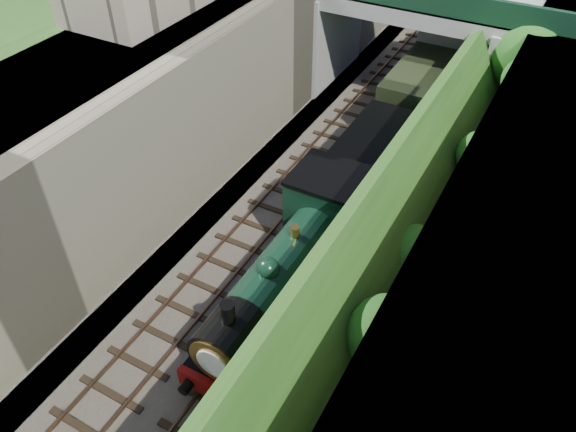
{
  "coord_description": "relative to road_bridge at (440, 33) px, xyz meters",
  "views": [
    {
      "loc": [
        7.65,
        -5.17,
        16.25
      ],
      "look_at": [
        0.0,
        8.84,
        2.39
      ],
      "focal_mm": 35.0,
      "sensor_mm": 36.0,
      "label": 1
    }
  ],
  "objects": [
    {
      "name": "tree",
      "position": [
        4.97,
        -2.23,
        0.57
      ],
      "size": [
        3.6,
        3.8,
        6.6
      ],
      "color": "black",
      "rests_on": "ground"
    },
    {
      "name": "retaining_wall",
      "position": [
        -6.44,
        -4.0,
        -0.58
      ],
      "size": [
        1.0,
        90.0,
        7.0
      ],
      "primitive_type": "cube",
      "color": "#756B56",
      "rests_on": "ground"
    },
    {
      "name": "locomotive",
      "position": [
        0.26,
        -17.03,
        -2.18
      ],
      "size": [
        3.1,
        10.23,
        3.83
      ],
      "color": "black",
      "rests_on": "trackbed"
    },
    {
      "name": "track_left",
      "position": [
        -2.94,
        -4.0,
        -3.83
      ],
      "size": [
        2.5,
        90.0,
        0.2
      ],
      "color": "black",
      "rests_on": "trackbed"
    },
    {
      "name": "tender",
      "position": [
        0.26,
        -9.66,
        -2.46
      ],
      "size": [
        2.7,
        6.0,
        3.05
      ],
      "color": "black",
      "rests_on": "trackbed"
    },
    {
      "name": "road_bridge",
      "position": [
        0.0,
        0.0,
        0.0
      ],
      "size": [
        16.0,
        6.4,
        7.25
      ],
      "color": "gray",
      "rests_on": "ground"
    },
    {
      "name": "track_right",
      "position": [
        0.26,
        -4.0,
        -3.83
      ],
      "size": [
        2.5,
        90.0,
        0.2
      ],
      "color": "black",
      "rests_on": "trackbed"
    },
    {
      "name": "street_plateau_left",
      "position": [
        -9.94,
        -4.0,
        -0.58
      ],
      "size": [
        6.0,
        90.0,
        7.0
      ],
      "primitive_type": "cube",
      "color": "#262628",
      "rests_on": "ground"
    },
    {
      "name": "coach_front",
      "position": [
        0.26,
        2.94,
        -2.03
      ],
      "size": [
        2.9,
        18.0,
        3.7
      ],
      "color": "black",
      "rests_on": "trackbed"
    },
    {
      "name": "trackbed",
      "position": [
        -0.94,
        -4.0,
        -3.98
      ],
      "size": [
        10.0,
        90.0,
        0.2
      ],
      "primitive_type": "cube",
      "color": "#473F38",
      "rests_on": "ground"
    },
    {
      "name": "embankment_slope",
      "position": [
        4.11,
        -5.46,
        -1.21
      ],
      "size": [
        4.53,
        90.0,
        6.46
      ],
      "color": "#1E4714",
      "rests_on": "ground"
    }
  ]
}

